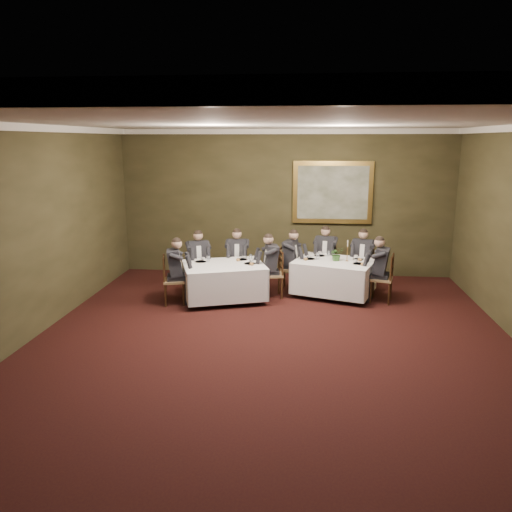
% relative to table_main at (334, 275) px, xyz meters
% --- Properties ---
extents(ground, '(10.00, 10.00, 0.00)m').
position_rel_table_main_xyz_m(ground, '(-1.12, -3.28, -0.45)').
color(ground, black).
rests_on(ground, ground).
extents(ceiling, '(8.00, 10.00, 0.10)m').
position_rel_table_main_xyz_m(ceiling, '(-1.12, -3.28, 3.05)').
color(ceiling, silver).
rests_on(ceiling, back_wall).
extents(back_wall, '(8.00, 0.10, 3.50)m').
position_rel_table_main_xyz_m(back_wall, '(-1.12, 1.72, 1.30)').
color(back_wall, '#2F2C17').
rests_on(back_wall, ground).
extents(front_wall, '(8.00, 0.10, 3.50)m').
position_rel_table_main_xyz_m(front_wall, '(-1.12, -8.28, 1.30)').
color(front_wall, '#2F2C17').
rests_on(front_wall, ground).
extents(left_wall, '(0.10, 10.00, 3.50)m').
position_rel_table_main_xyz_m(left_wall, '(-5.12, -3.28, 1.30)').
color(left_wall, '#2F2C17').
rests_on(left_wall, ground).
extents(crown_molding, '(8.00, 10.00, 0.12)m').
position_rel_table_main_xyz_m(crown_molding, '(-1.12, -3.28, 2.99)').
color(crown_molding, white).
rests_on(crown_molding, back_wall).
extents(table_main, '(1.91, 1.67, 0.67)m').
position_rel_table_main_xyz_m(table_main, '(0.00, 0.00, 0.00)').
color(table_main, black).
rests_on(table_main, ground).
extents(table_second, '(1.95, 1.70, 0.67)m').
position_rel_table_main_xyz_m(table_second, '(-2.27, -0.55, 0.00)').
color(table_second, black).
rests_on(table_second, ground).
extents(chair_main_backleft, '(0.52, 0.51, 1.00)m').
position_rel_table_main_xyz_m(chair_main_backleft, '(-0.15, 0.92, -0.17)').
color(chair_main_backleft, olive).
rests_on(chair_main_backleft, ground).
extents(diner_main_backleft, '(0.50, 0.56, 1.35)m').
position_rel_table_main_xyz_m(diner_main_backleft, '(-0.15, 0.91, 0.06)').
color(diner_main_backleft, black).
rests_on(diner_main_backleft, chair_main_backleft).
extents(chair_main_backright, '(0.55, 0.53, 1.00)m').
position_rel_table_main_xyz_m(chair_main_backright, '(0.67, 0.64, -0.17)').
color(chair_main_backright, olive).
rests_on(chair_main_backright, ground).
extents(diner_main_backright, '(0.53, 0.58, 1.35)m').
position_rel_table_main_xyz_m(diner_main_backright, '(0.67, 0.63, 0.06)').
color(diner_main_backright, black).
rests_on(diner_main_backright, chair_main_backright).
extents(chair_main_endleft, '(0.52, 0.54, 1.00)m').
position_rel_table_main_xyz_m(chair_main_endleft, '(-0.96, 0.32, -0.17)').
color(chair_main_endleft, olive).
rests_on(chair_main_endleft, ground).
extents(diner_main_endleft, '(0.57, 0.51, 1.35)m').
position_rel_table_main_xyz_m(diner_main_endleft, '(-0.95, 0.32, 0.06)').
color(diner_main_endleft, black).
rests_on(diner_main_endleft, chair_main_endleft).
extents(chair_main_endright, '(0.52, 0.53, 1.00)m').
position_rel_table_main_xyz_m(chair_main_endright, '(0.96, -0.32, -0.17)').
color(chair_main_endright, olive).
rests_on(chair_main_endright, ground).
extents(diner_main_endright, '(0.56, 0.51, 1.35)m').
position_rel_table_main_xyz_m(diner_main_endright, '(0.95, -0.32, 0.06)').
color(diner_main_endright, black).
rests_on(diner_main_endright, chair_main_endright).
extents(chair_sec_backleft, '(0.57, 0.55, 1.00)m').
position_rel_table_main_xyz_m(chair_sec_backleft, '(-2.95, 0.11, -0.17)').
color(chair_sec_backleft, olive).
rests_on(chair_sec_backleft, ground).
extents(diner_sec_backleft, '(0.55, 0.59, 1.35)m').
position_rel_table_main_xyz_m(diner_sec_backleft, '(-2.95, 0.10, 0.06)').
color(diner_sec_backleft, black).
rests_on(diner_sec_backleft, chair_sec_backleft).
extents(chair_sec_backright, '(0.47, 0.45, 1.00)m').
position_rel_table_main_xyz_m(chair_sec_backright, '(-2.12, 0.39, -0.17)').
color(chair_sec_backright, olive).
rests_on(chair_sec_backright, ground).
extents(diner_sec_backright, '(0.44, 0.51, 1.35)m').
position_rel_table_main_xyz_m(diner_sec_backright, '(-2.12, 0.38, 0.06)').
color(diner_sec_backright, black).
rests_on(diner_sec_backright, chair_sec_backright).
extents(chair_sec_endright, '(0.51, 0.52, 1.00)m').
position_rel_table_main_xyz_m(chair_sec_endright, '(-1.29, -0.22, -0.17)').
color(chair_sec_endright, olive).
rests_on(chair_sec_endright, ground).
extents(diner_sec_endright, '(0.56, 0.50, 1.35)m').
position_rel_table_main_xyz_m(diner_sec_endright, '(-1.30, -0.22, 0.06)').
color(diner_sec_endright, black).
rests_on(diner_sec_endright, chair_sec_endright).
extents(chair_sec_endleft, '(0.52, 0.53, 1.00)m').
position_rel_table_main_xyz_m(chair_sec_endleft, '(-3.25, -0.88, -0.17)').
color(chair_sec_endleft, olive).
rests_on(chair_sec_endleft, ground).
extents(diner_sec_endleft, '(0.57, 0.51, 1.35)m').
position_rel_table_main_xyz_m(diner_sec_endleft, '(-3.23, -0.87, 0.06)').
color(diner_sec_endleft, black).
rests_on(diner_sec_endleft, chair_sec_endleft).
extents(centerpiece, '(0.34, 0.32, 0.31)m').
position_rel_table_main_xyz_m(centerpiece, '(0.04, 0.01, 0.47)').
color(centerpiece, '#2D5926').
rests_on(centerpiece, table_main).
extents(candlestick, '(0.07, 0.07, 0.46)m').
position_rel_table_main_xyz_m(candlestick, '(0.26, -0.01, 0.48)').
color(candlestick, '#B47D37').
rests_on(candlestick, table_main).
extents(place_setting_table_main, '(0.33, 0.31, 0.14)m').
position_rel_table_main_xyz_m(place_setting_table_main, '(-0.25, 0.48, 0.35)').
color(place_setting_table_main, white).
rests_on(place_setting_table_main, table_main).
extents(place_setting_table_second, '(0.33, 0.31, 0.14)m').
position_rel_table_main_xyz_m(place_setting_table_second, '(-2.74, -0.34, 0.35)').
color(place_setting_table_second, white).
rests_on(place_setting_table_second, table_second).
extents(painting, '(1.88, 0.09, 1.47)m').
position_rel_table_main_xyz_m(painting, '(0.00, 1.66, 1.58)').
color(painting, gold).
rests_on(painting, back_wall).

